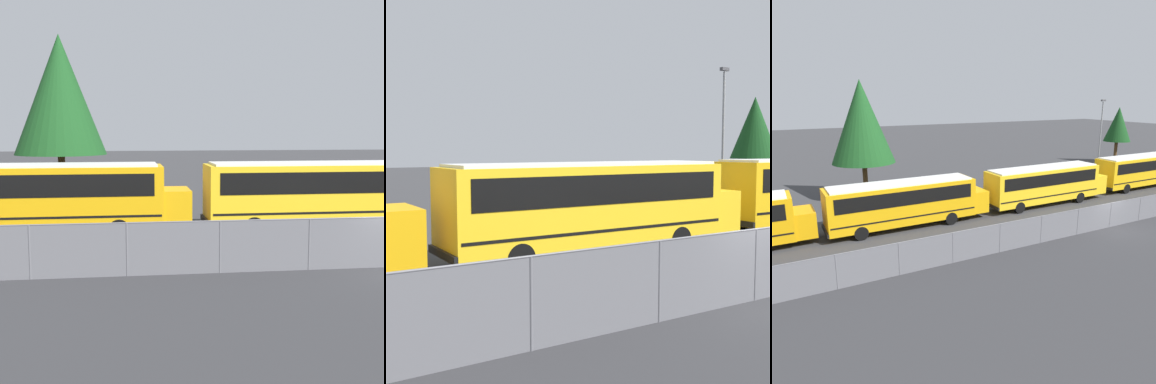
{
  "view_description": "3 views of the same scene",
  "coord_description": "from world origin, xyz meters",
  "views": [
    {
      "loc": [
        -9.42,
        -17.41,
        4.88
      ],
      "look_at": [
        -6.21,
        7.75,
        1.85
      ],
      "focal_mm": 50.0,
      "sensor_mm": 36.0,
      "label": 1
    },
    {
      "loc": [
        -10.69,
        -8.69,
        3.78
      ],
      "look_at": [
        -0.85,
        6.89,
        2.28
      ],
      "focal_mm": 50.0,
      "sensor_mm": 36.0,
      "label": 2
    },
    {
      "loc": [
        -21.12,
        -17.32,
        9.04
      ],
      "look_at": [
        -7.49,
        7.98,
        1.71
      ],
      "focal_mm": 35.0,
      "sensor_mm": 36.0,
      "label": 3
    }
  ],
  "objects": [
    {
      "name": "school_bus_2",
      "position": [
        -0.15,
        6.85,
        1.94
      ],
      "size": [
        11.84,
        2.49,
        3.3
      ],
      "color": "yellow",
      "rests_on": "ground_plane"
    },
    {
      "name": "ground_plane",
      "position": [
        0.0,
        0.0,
        0.0
      ],
      "size": [
        200.0,
        200.0,
        0.0
      ],
      "primitive_type": "plane",
      "color": "#38383A"
    },
    {
      "name": "light_pole",
      "position": [
        14.6,
        14.54,
        4.75
      ],
      "size": [
        0.6,
        0.24,
        8.72
      ],
      "color": "gray",
      "rests_on": "ground_plane"
    },
    {
      "name": "school_bus_1",
      "position": [
        -12.67,
        7.01,
        1.94
      ],
      "size": [
        11.84,
        2.49,
        3.3
      ],
      "color": "#EDA80F",
      "rests_on": "ground_plane"
    },
    {
      "name": "school_bus_3",
      "position": [
        12.7,
        7.13,
        1.94
      ],
      "size": [
        11.84,
        2.49,
        3.3
      ],
      "color": "yellow",
      "rests_on": "ground_plane"
    },
    {
      "name": "tree_1",
      "position": [
        -13.24,
        16.26,
        6.89
      ],
      "size": [
        5.58,
        5.58,
        10.53
      ],
      "color": "#51381E",
      "rests_on": "ground_plane"
    },
    {
      "name": "tree_0",
      "position": [
        22.42,
        18.6,
        5.32
      ],
      "size": [
        3.59,
        3.59,
        7.69
      ],
      "color": "#51381E",
      "rests_on": "ground_plane"
    },
    {
      "name": "fence",
      "position": [
        0.0,
        -0.0,
        0.93
      ],
      "size": [
        74.97,
        0.07,
        1.82
      ],
      "color": "#9EA0A5",
      "rests_on": "ground_plane"
    }
  ]
}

